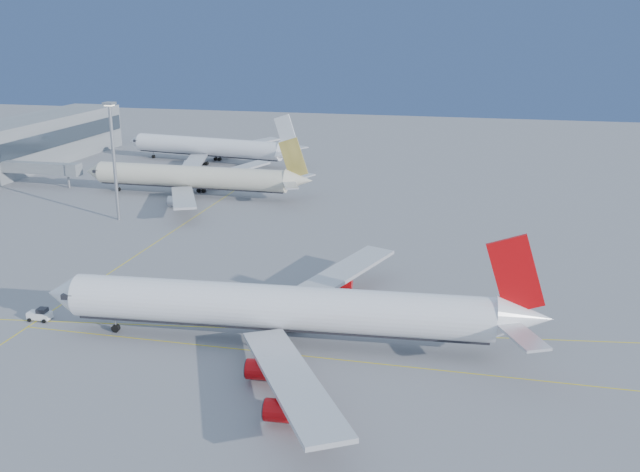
{
  "coord_description": "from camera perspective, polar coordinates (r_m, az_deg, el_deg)",
  "views": [
    {
      "loc": [
        25.65,
        -100.77,
        44.47
      ],
      "look_at": [
        -2.3,
        19.95,
        7.0
      ],
      "focal_mm": 40.0,
      "sensor_mm": 36.0,
      "label": 1
    }
  ],
  "objects": [
    {
      "name": "taxiway_lines",
      "position": [
        122.8,
        -7.12,
        -4.54
      ],
      "size": [
        118.86,
        140.0,
        0.02
      ],
      "color": "yellow",
      "rests_on": "ground"
    },
    {
      "name": "airliner_virgin",
      "position": [
        101.43,
        -2.53,
        -5.83
      ],
      "size": [
        72.97,
        65.39,
        17.99
      ],
      "rotation": [
        0.0,
        0.0,
        0.07
      ],
      "color": "white",
      "rests_on": "ground"
    },
    {
      "name": "light_mast",
      "position": [
        169.58,
        -16.21,
        6.5
      ],
      "size": [
        2.35,
        2.35,
        27.15
      ],
      "color": "gray",
      "rests_on": "ground"
    },
    {
      "name": "jet_bridge",
      "position": [
        213.3,
        -21.17,
        5.07
      ],
      "size": [
        23.6,
        3.6,
        6.9
      ],
      "color": "gray",
      "rests_on": "ground"
    },
    {
      "name": "terminal",
      "position": [
        235.88,
        -23.92,
        6.37
      ],
      "size": [
        18.4,
        110.0,
        15.0
      ],
      "color": "gray",
      "rests_on": "ground"
    },
    {
      "name": "airliner_third",
      "position": [
        235.59,
        -8.66,
        7.04
      ],
      "size": [
        64.01,
        58.44,
        17.2
      ],
      "rotation": [
        0.0,
        0.0,
        -0.15
      ],
      "color": "white",
      "rests_on": "ground"
    },
    {
      "name": "pushback_tug",
      "position": [
        119.06,
        -21.48,
        -5.87
      ],
      "size": [
        3.61,
        2.31,
        1.99
      ],
      "rotation": [
        0.0,
        0.0,
        0.05
      ],
      "color": "white",
      "rests_on": "ground"
    },
    {
      "name": "ground",
      "position": [
        113.09,
        -1.15,
        -6.33
      ],
      "size": [
        500.0,
        500.0,
        0.0
      ],
      "primitive_type": "plane",
      "color": "slate",
      "rests_on": "ground"
    },
    {
      "name": "airliner_etihad",
      "position": [
        190.63,
        -9.9,
        4.65
      ],
      "size": [
        63.81,
        59.12,
        16.69
      ],
      "rotation": [
        0.0,
        0.0,
        -0.01
      ],
      "color": "beige",
      "rests_on": "ground"
    }
  ]
}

